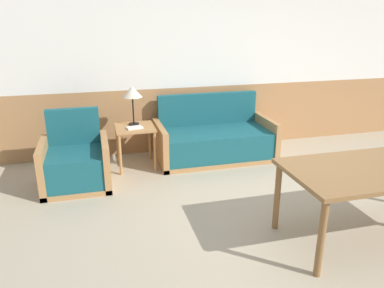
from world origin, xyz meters
name	(u,v)px	position (x,y,z in m)	size (l,w,h in m)	color
ground_plane	(306,227)	(0.00, 0.00, 0.00)	(16.00, 16.00, 0.00)	#B2A58C
wall_back	(224,62)	(0.00, 2.63, 1.35)	(7.20, 0.06, 2.70)	#AD7A4C
couch	(214,141)	(-0.30, 2.11, 0.27)	(1.71, 0.87, 0.91)	#B27F4C
armchair	(76,164)	(-2.26, 1.63, 0.28)	(0.82, 0.78, 0.92)	#B27F4C
side_table	(135,134)	(-1.47, 2.05, 0.49)	(0.53, 0.53, 0.59)	#B27F4C
table_lamp	(132,93)	(-1.47, 2.14, 1.04)	(0.27, 0.27, 0.54)	black
book_stack	(134,128)	(-1.48, 1.96, 0.60)	(0.23, 0.17, 0.02)	white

